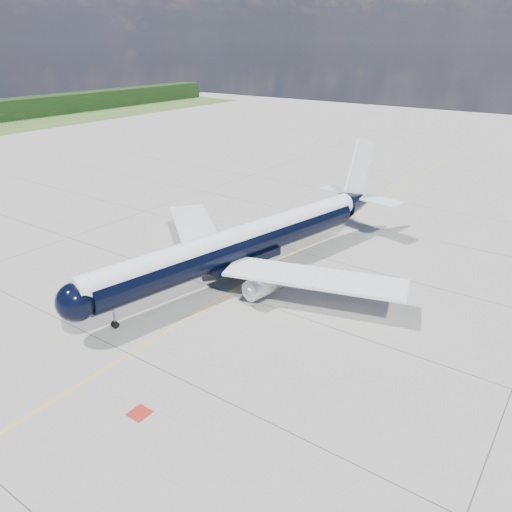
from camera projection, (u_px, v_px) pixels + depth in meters
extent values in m
plane|color=#98968D|center=(314.00, 240.00, 72.42)|extent=(320.00, 320.00, 0.00)
cube|color=#F6B00C|center=(297.00, 251.00, 68.68)|extent=(0.16, 160.00, 0.01)
cube|color=maroon|center=(140.00, 413.00, 38.88)|extent=(1.60, 1.60, 0.01)
cylinder|color=black|center=(239.00, 246.00, 59.23)|extent=(11.51, 38.36, 3.84)
sphere|color=black|center=(76.00, 302.00, 46.59)|extent=(4.53, 4.53, 3.84)
cone|color=black|center=(359.00, 201.00, 73.85)|extent=(5.19, 7.70, 3.84)
cylinder|color=silver|center=(238.00, 239.00, 58.85)|extent=(11.09, 40.17, 2.99)
cube|color=black|center=(73.00, 297.00, 46.24)|extent=(2.62, 1.68, 0.56)
cube|color=silver|center=(196.00, 228.00, 67.65)|extent=(18.15, 16.26, 0.32)
cube|color=silver|center=(314.00, 278.00, 53.43)|extent=(20.03, 10.30, 0.32)
cube|color=black|center=(239.00, 257.00, 59.79)|extent=(6.19, 10.75, 1.01)
cylinder|color=silver|center=(193.00, 251.00, 63.19)|extent=(3.15, 5.01, 2.26)
cylinder|color=silver|center=(264.00, 285.00, 54.39)|extent=(3.15, 5.01, 2.26)
sphere|color=gray|center=(179.00, 255.00, 61.86)|extent=(1.31, 1.31, 1.11)
sphere|color=gray|center=(250.00, 291.00, 53.06)|extent=(1.31, 1.31, 1.11)
cube|color=silver|center=(194.00, 245.00, 63.02)|extent=(0.87, 3.21, 1.11)
cube|color=silver|center=(266.00, 278.00, 54.21)|extent=(0.87, 3.21, 1.11)
cube|color=silver|center=(360.00, 167.00, 71.48)|extent=(1.61, 6.34, 8.61)
cube|color=silver|center=(359.00, 196.00, 73.53)|extent=(13.51, 5.82, 0.22)
cylinder|color=gray|center=(114.00, 317.00, 49.99)|extent=(0.21, 0.21, 2.12)
cylinder|color=black|center=(114.00, 324.00, 50.48)|extent=(0.32, 0.73, 0.71)
cylinder|color=black|center=(116.00, 325.00, 50.21)|extent=(0.32, 0.73, 0.71)
cylinder|color=gray|center=(231.00, 257.00, 63.49)|extent=(0.31, 0.31, 1.92)
cylinder|color=gray|center=(266.00, 273.00, 59.16)|extent=(0.31, 0.31, 1.92)
cylinder|color=black|center=(228.00, 264.00, 63.47)|extent=(0.67, 1.18, 1.11)
cylinder|color=black|center=(235.00, 261.00, 64.16)|extent=(0.67, 1.18, 1.11)
cylinder|color=black|center=(263.00, 280.00, 59.13)|extent=(0.67, 1.18, 1.11)
cylinder|color=black|center=(270.00, 277.00, 59.83)|extent=(0.67, 1.18, 1.11)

